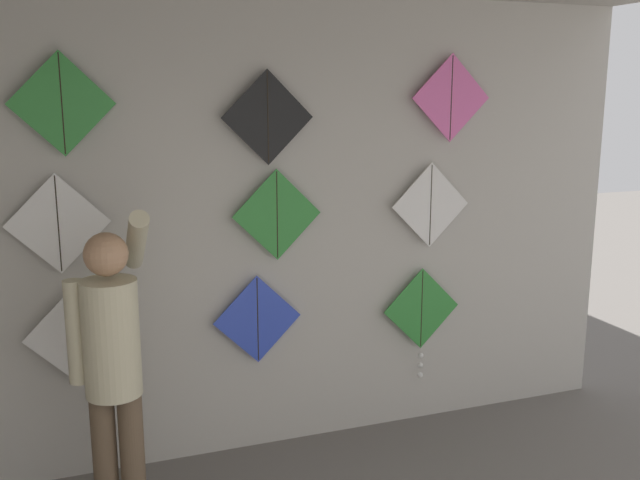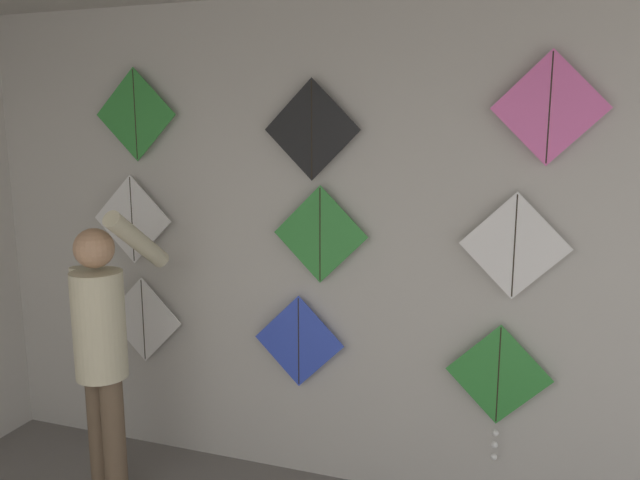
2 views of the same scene
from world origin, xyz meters
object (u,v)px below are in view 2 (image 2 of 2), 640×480
(kite_1, at_px, (299,341))
(kite_7, at_px, (312,130))
(shopkeeper, at_px, (102,344))
(kite_0, at_px, (143,320))
(kite_6, at_px, (135,115))
(kite_8, at_px, (550,108))
(kite_2, at_px, (498,382))
(kite_3, at_px, (132,219))
(kite_5, at_px, (515,246))
(kite_4, at_px, (320,235))

(kite_1, xyz_separation_m, kite_7, (0.08, 0.00, 1.22))
(shopkeeper, bearing_deg, kite_0, 123.88)
(kite_6, xyz_separation_m, kite_8, (2.33, 0.00, 0.02))
(kite_1, bearing_deg, shopkeeper, -145.73)
(shopkeeper, relative_size, kite_2, 2.22)
(shopkeeper, relative_size, kite_1, 3.05)
(kite_1, distance_m, kite_3, 1.29)
(kite_1, height_order, kite_2, kite_1)
(shopkeeper, relative_size, kite_5, 3.05)
(kite_2, bearing_deg, kite_0, 179.97)
(kite_3, height_order, kite_5, kite_3)
(kite_1, relative_size, kite_8, 1.00)
(shopkeeper, bearing_deg, kite_8, 34.39)
(kite_4, height_order, kite_5, kite_5)
(kite_0, distance_m, kite_5, 2.32)
(kite_5, distance_m, kite_6, 2.31)
(kite_3, height_order, kite_4, kite_3)
(kite_2, height_order, kite_4, kite_4)
(kite_4, bearing_deg, kite_1, 180.00)
(kite_2, height_order, kite_7, kite_7)
(kite_4, bearing_deg, kite_0, 180.00)
(kite_4, distance_m, kite_7, 0.58)
(kite_0, bearing_deg, kite_2, -0.03)
(kite_8, bearing_deg, kite_7, 180.00)
(kite_8, bearing_deg, kite_0, 180.00)
(kite_0, relative_size, kite_8, 1.00)
(kite_1, height_order, kite_3, kite_3)
(kite_3, distance_m, kite_4, 1.24)
(kite_0, distance_m, kite_3, 0.65)
(kite_1, bearing_deg, kite_8, 0.00)
(kite_5, bearing_deg, kite_6, 180.00)
(kite_2, distance_m, kite_5, 0.74)
(kite_1, distance_m, kite_5, 1.34)
(kite_7, bearing_deg, kite_2, -0.05)
(kite_7, bearing_deg, kite_6, 180.00)
(kite_4, distance_m, kite_8, 1.35)
(kite_3, xyz_separation_m, kite_4, (1.23, 0.00, -0.02))
(kite_1, distance_m, kite_8, 1.85)
(shopkeeper, xyz_separation_m, kite_6, (-0.14, 0.61, 1.22))
(kite_5, bearing_deg, kite_0, 180.00)
(kite_0, height_order, kite_3, kite_3)
(shopkeeper, xyz_separation_m, kite_7, (0.98, 0.61, 1.13))
(kite_1, distance_m, kite_4, 0.66)
(kite_3, distance_m, kite_7, 1.31)
(kite_3, relative_size, kite_8, 1.00)
(kite_5, distance_m, kite_7, 1.23)
(kite_0, bearing_deg, kite_4, 0.00)
(kite_2, height_order, kite_5, kite_5)
(kite_5, bearing_deg, kite_1, 180.00)
(kite_0, distance_m, kite_2, 2.19)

